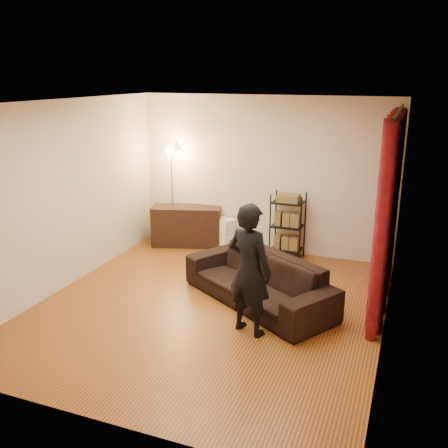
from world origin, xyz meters
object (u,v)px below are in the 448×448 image
at_px(person, 249,269).
at_px(storage_boxes, 224,233).
at_px(sofa, 258,280).
at_px(wire_shelf, 288,226).
at_px(floor_lamp, 172,196).
at_px(media_cabinet, 187,226).

bearing_deg(person, storage_boxes, -44.58).
bearing_deg(sofa, storage_boxes, 154.73).
xyz_separation_m(storage_boxes, wire_shelf, (1.18, -0.08, 0.29)).
distance_m(storage_boxes, floor_lamp, 1.16).
xyz_separation_m(sofa, wire_shelf, (-0.06, 1.86, 0.23)).
distance_m(wire_shelf, floor_lamp, 2.16).
height_order(person, storage_boxes, person).
relative_size(media_cabinet, floor_lamp, 0.67).
height_order(storage_boxes, wire_shelf, wire_shelf).
bearing_deg(wire_shelf, floor_lamp, 161.84).
height_order(person, wire_shelf, person).
bearing_deg(floor_lamp, media_cabinet, 12.35).
relative_size(person, storage_boxes, 2.97).
bearing_deg(storage_boxes, wire_shelf, -3.81).
xyz_separation_m(wire_shelf, floor_lamp, (-2.13, -0.06, 0.36)).
xyz_separation_m(person, media_cabinet, (-2.08, 2.67, -0.45)).
bearing_deg(floor_lamp, wire_shelf, 1.64).
bearing_deg(sofa, person, -48.66).
relative_size(person, wire_shelf, 1.44).
bearing_deg(storage_boxes, sofa, -57.18).
bearing_deg(wire_shelf, person, -105.51).
distance_m(sofa, media_cabinet, 2.69).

